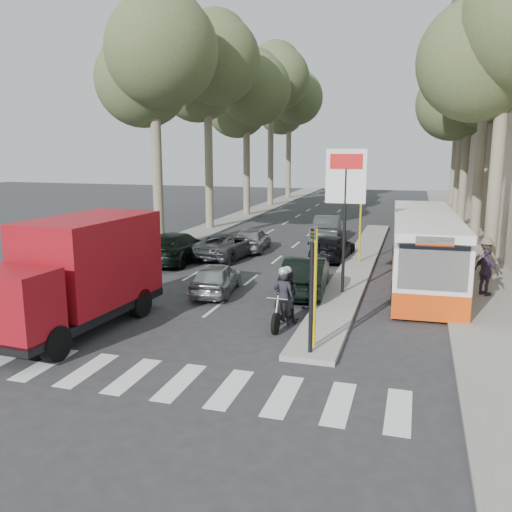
{
  "coord_description": "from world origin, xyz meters",
  "views": [
    {
      "loc": [
        5.83,
        -15.34,
        5.66
      ],
      "look_at": [
        0.07,
        3.98,
        1.6
      ],
      "focal_mm": 38.0,
      "sensor_mm": 36.0,
      "label": 1
    }
  ],
  "objects_px": {
    "red_truck": "(77,272)",
    "city_bus": "(424,247)",
    "dark_hatchback": "(306,275)",
    "motorcycle": "(285,298)",
    "silver_hatchback": "(216,278)"
  },
  "relations": [
    {
      "from": "red_truck",
      "to": "city_bus",
      "type": "distance_m",
      "value": 13.91
    },
    {
      "from": "dark_hatchback",
      "to": "motorcycle",
      "type": "height_order",
      "value": "motorcycle"
    },
    {
      "from": "red_truck",
      "to": "city_bus",
      "type": "xyz_separation_m",
      "value": [
        10.38,
        9.25,
        -0.27
      ]
    },
    {
      "from": "dark_hatchback",
      "to": "city_bus",
      "type": "distance_m",
      "value": 5.41
    },
    {
      "from": "dark_hatchback",
      "to": "red_truck",
      "type": "xyz_separation_m",
      "value": [
        -5.98,
        -6.22,
        1.11
      ]
    },
    {
      "from": "silver_hatchback",
      "to": "red_truck",
      "type": "height_order",
      "value": "red_truck"
    },
    {
      "from": "silver_hatchback",
      "to": "city_bus",
      "type": "height_order",
      "value": "city_bus"
    },
    {
      "from": "silver_hatchback",
      "to": "city_bus",
      "type": "xyz_separation_m",
      "value": [
        7.77,
        4.03,
        0.95
      ]
    },
    {
      "from": "dark_hatchback",
      "to": "red_truck",
      "type": "distance_m",
      "value": 8.7
    },
    {
      "from": "silver_hatchback",
      "to": "city_bus",
      "type": "bearing_deg",
      "value": -159.34
    },
    {
      "from": "red_truck",
      "to": "motorcycle",
      "type": "xyz_separation_m",
      "value": [
        6.09,
        2.31,
        -0.96
      ]
    },
    {
      "from": "motorcycle",
      "to": "red_truck",
      "type": "bearing_deg",
      "value": -156.99
    },
    {
      "from": "silver_hatchback",
      "to": "city_bus",
      "type": "distance_m",
      "value": 8.81
    },
    {
      "from": "red_truck",
      "to": "motorcycle",
      "type": "relative_size",
      "value": 2.92
    },
    {
      "from": "red_truck",
      "to": "city_bus",
      "type": "relative_size",
      "value": 0.59
    }
  ]
}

